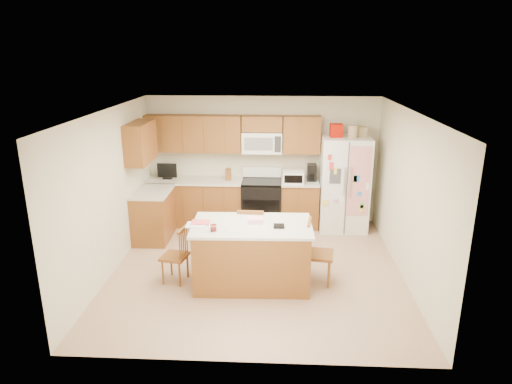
# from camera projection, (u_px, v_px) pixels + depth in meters

# --- Properties ---
(ground) EXTENTS (4.50, 4.50, 0.00)m
(ground) POSITION_uv_depth(u_px,v_px,m) (257.00, 270.00, 7.24)
(ground) COLOR #A67F61
(ground) RESTS_ON ground
(room_shell) EXTENTS (4.60, 4.60, 2.52)m
(room_shell) POSITION_uv_depth(u_px,v_px,m) (257.00, 183.00, 6.81)
(room_shell) COLOR beige
(room_shell) RESTS_ON ground
(cabinetry) EXTENTS (3.36, 1.56, 2.15)m
(cabinetry) POSITION_uv_depth(u_px,v_px,m) (210.00, 182.00, 8.72)
(cabinetry) COLOR brown
(cabinetry) RESTS_ON ground
(stove) EXTENTS (0.76, 0.65, 1.13)m
(stove) POSITION_uv_depth(u_px,v_px,m) (262.00, 202.00, 8.95)
(stove) COLOR black
(stove) RESTS_ON ground
(refrigerator) EXTENTS (0.90, 0.79, 2.04)m
(refrigerator) POSITION_uv_depth(u_px,v_px,m) (344.00, 183.00, 8.68)
(refrigerator) COLOR white
(refrigerator) RESTS_ON ground
(island) EXTENTS (1.81, 1.04, 1.03)m
(island) POSITION_uv_depth(u_px,v_px,m) (252.00, 254.00, 6.69)
(island) COLOR brown
(island) RESTS_ON ground
(windsor_chair_left) EXTENTS (0.42, 0.44, 0.87)m
(windsor_chair_left) POSITION_uv_depth(u_px,v_px,m) (176.00, 256.00, 6.77)
(windsor_chair_left) COLOR brown
(windsor_chair_left) RESTS_ON ground
(windsor_chair_back) EXTENTS (0.44, 0.42, 1.00)m
(windsor_chair_back) POSITION_uv_depth(u_px,v_px,m) (251.00, 239.00, 7.24)
(windsor_chair_back) COLOR brown
(windsor_chair_back) RESTS_ON ground
(windsor_chair_right) EXTENTS (0.45, 0.47, 0.97)m
(windsor_chair_right) POSITION_uv_depth(u_px,v_px,m) (318.00, 254.00, 6.73)
(windsor_chair_right) COLOR brown
(windsor_chair_right) RESTS_ON ground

